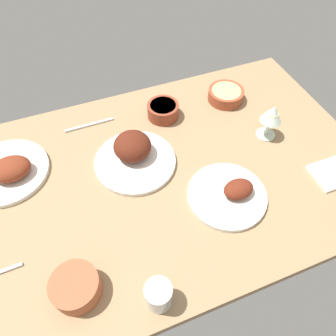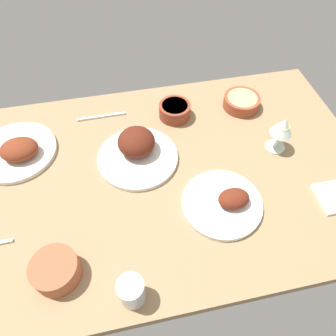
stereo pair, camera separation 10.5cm
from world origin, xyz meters
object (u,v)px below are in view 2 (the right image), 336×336
at_px(bowl_onions, 175,110).
at_px(bowl_pasta, 242,102).
at_px(plate_near_viewer, 137,149).
at_px(plate_far_side, 17,151).
at_px(plate_center_main, 225,202).
at_px(spoon_loose, 101,117).
at_px(wine_glass, 283,128).
at_px(water_tumbler, 132,291).
at_px(bowl_sauce, 55,270).

distance_m(bowl_onions, bowl_pasta, 0.27).
bearing_deg(plate_near_viewer, plate_far_side, -12.28).
height_order(plate_center_main, bowl_onions, plate_center_main).
xyz_separation_m(plate_center_main, bowl_onions, (0.06, -0.43, 0.01)).
xyz_separation_m(plate_near_viewer, spoon_loose, (0.11, -0.22, -0.03)).
relative_size(bowl_pasta, wine_glass, 1.02).
xyz_separation_m(bowl_pasta, water_tumbler, (0.53, 0.64, 0.02)).
bearing_deg(plate_center_main, wine_glass, -142.90).
bearing_deg(wine_glass, bowl_onions, -36.27).
distance_m(bowl_onions, water_tumbler, 0.69).
bearing_deg(wine_glass, water_tumbler, 35.42).
xyz_separation_m(wine_glass, spoon_loose, (0.60, -0.29, -0.10)).
xyz_separation_m(plate_center_main, spoon_loose, (0.35, -0.48, -0.01)).
relative_size(bowl_onions, bowl_pasta, 0.85).
bearing_deg(bowl_onions, bowl_sauce, 50.79).
bearing_deg(wine_glass, bowl_pasta, -78.67).
height_order(plate_near_viewer, water_tumbler, plate_near_viewer).
bearing_deg(spoon_loose, plate_center_main, -54.42).
distance_m(plate_far_side, water_tumbler, 0.65).
xyz_separation_m(plate_far_side, bowl_onions, (-0.58, -0.08, 0.01)).
bearing_deg(spoon_loose, bowl_sauce, -105.54).
distance_m(bowl_onions, wine_glass, 0.40).
bearing_deg(spoon_loose, bowl_onions, -10.64).
height_order(wine_glass, water_tumbler, wine_glass).
xyz_separation_m(bowl_pasta, wine_glass, (-0.05, 0.23, 0.07)).
xyz_separation_m(plate_center_main, bowl_sauce, (0.51, 0.12, 0.02)).
distance_m(plate_center_main, plate_near_viewer, 0.35).
relative_size(plate_far_side, wine_glass, 2.02).
height_order(plate_far_side, bowl_onions, plate_far_side).
relative_size(plate_near_viewer, bowl_onions, 2.31).
height_order(plate_far_side, spoon_loose, plate_far_side).
distance_m(bowl_sauce, water_tumbler, 0.21).
bearing_deg(wine_glass, bowl_sauce, 22.09).
height_order(bowl_onions, wine_glass, wine_glass).
height_order(bowl_onions, spoon_loose, bowl_onions).
xyz_separation_m(bowl_sauce, water_tumbler, (-0.19, 0.10, 0.01)).
height_order(plate_near_viewer, wine_glass, wine_glass).
bearing_deg(bowl_pasta, spoon_loose, -5.36).
bearing_deg(plate_far_side, plate_center_main, 151.89).
bearing_deg(plate_center_main, bowl_pasta, -116.00).
distance_m(bowl_sauce, spoon_loose, 0.62).
relative_size(plate_near_viewer, water_tumbler, 3.12).
distance_m(plate_center_main, wine_glass, 0.33).
distance_m(water_tumbler, spoon_loose, 0.70).
xyz_separation_m(plate_near_viewer, plate_far_side, (0.41, -0.09, -0.01)).
distance_m(bowl_pasta, bowl_sauce, 0.90).
xyz_separation_m(plate_far_side, spoon_loose, (-0.30, -0.13, -0.02)).
bearing_deg(plate_far_side, water_tumbler, 120.30).
bearing_deg(spoon_loose, wine_glass, -25.73).
bearing_deg(water_tumbler, plate_near_viewer, -99.94).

